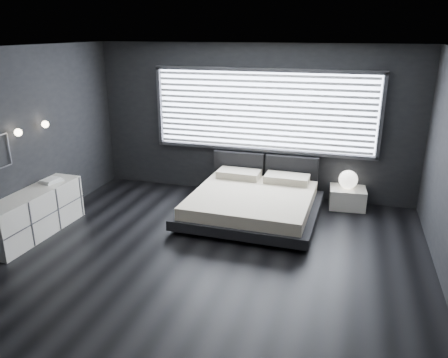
% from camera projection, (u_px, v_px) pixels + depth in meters
% --- Properties ---
extents(room, '(6.04, 6.00, 2.80)m').
position_uv_depth(room, '(205.00, 163.00, 5.58)').
color(room, black).
rests_on(room, ground).
extents(window, '(4.14, 0.09, 1.52)m').
position_uv_depth(window, '(263.00, 111.00, 7.90)').
color(window, white).
rests_on(window, ground).
extents(headboard, '(1.96, 0.16, 0.52)m').
position_uv_depth(headboard, '(265.00, 167.00, 8.17)').
color(headboard, black).
rests_on(headboard, ground).
extents(sconce_near, '(0.18, 0.11, 0.11)m').
position_uv_depth(sconce_near, '(18.00, 132.00, 6.33)').
color(sconce_near, silver).
rests_on(sconce_near, ground).
extents(sconce_far, '(0.18, 0.11, 0.11)m').
position_uv_depth(sconce_far, '(45.00, 124.00, 6.87)').
color(sconce_far, silver).
rests_on(sconce_far, ground).
extents(bed, '(2.23, 2.13, 0.56)m').
position_uv_depth(bed, '(252.00, 203.00, 7.32)').
color(bed, black).
rests_on(bed, ground).
extents(nightstand, '(0.65, 0.56, 0.36)m').
position_uv_depth(nightstand, '(347.00, 198.00, 7.76)').
color(nightstand, silver).
rests_on(nightstand, ground).
extents(orb_lamp, '(0.33, 0.33, 0.33)m').
position_uv_depth(orb_lamp, '(348.00, 179.00, 7.65)').
color(orb_lamp, white).
rests_on(orb_lamp, nightstand).
extents(dresser, '(0.56, 1.77, 0.70)m').
position_uv_depth(dresser, '(35.00, 213.00, 6.67)').
color(dresser, silver).
rests_on(dresser, ground).
extents(book_stack, '(0.29, 0.35, 0.06)m').
position_uv_depth(book_stack, '(51.00, 181.00, 6.96)').
color(book_stack, white).
rests_on(book_stack, dresser).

